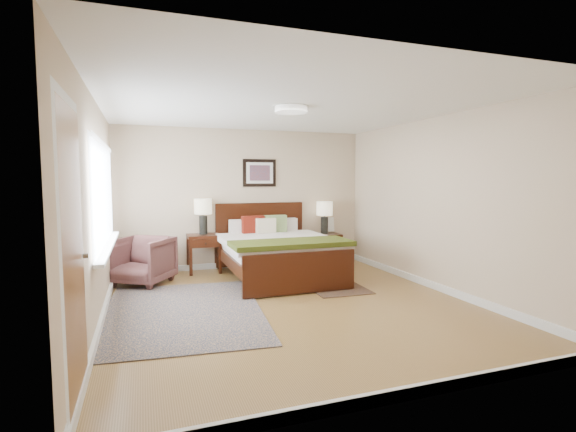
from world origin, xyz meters
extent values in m
plane|color=olive|center=(0.00, 0.00, 0.00)|extent=(5.00, 5.00, 0.00)
cube|color=#C4AD8E|center=(0.00, 2.50, 1.25)|extent=(4.50, 0.04, 2.50)
cube|color=#C4AD8E|center=(0.00, -2.50, 1.25)|extent=(4.50, 0.04, 2.50)
cube|color=#C4AD8E|center=(-2.25, 0.00, 1.25)|extent=(0.04, 5.00, 2.50)
cube|color=#C4AD8E|center=(2.25, 0.00, 1.25)|extent=(0.04, 5.00, 2.50)
cube|color=white|center=(0.00, 0.00, 2.50)|extent=(4.50, 5.00, 0.02)
cube|color=silver|center=(-2.23, 0.70, 1.40)|extent=(0.02, 2.72, 1.32)
cube|color=silver|center=(-2.21, 0.70, 1.40)|extent=(0.01, 2.60, 1.20)
cube|color=silver|center=(-2.18, 0.70, 0.77)|extent=(0.10, 2.72, 0.04)
cube|color=silver|center=(-2.23, -1.75, 1.09)|extent=(0.01, 1.00, 2.18)
cube|color=brown|center=(-2.23, -1.75, 1.05)|extent=(0.01, 0.90, 2.10)
cylinder|color=#999999|center=(-2.20, -1.37, 1.00)|extent=(0.04, 0.04, 0.04)
cylinder|color=white|center=(0.00, 0.00, 2.46)|extent=(0.40, 0.40, 0.07)
cylinder|color=beige|center=(0.00, 0.00, 2.50)|extent=(0.44, 0.44, 0.01)
cube|color=#351207|center=(0.27, 2.46, 0.60)|extent=(1.65, 0.06, 1.15)
cube|color=#351207|center=(0.27, 0.38, 0.31)|extent=(1.65, 0.06, 0.58)
cube|color=#351207|center=(-0.51, 1.42, 0.33)|extent=(0.06, 2.06, 0.19)
cube|color=#351207|center=(1.05, 1.42, 0.33)|extent=(0.06, 2.06, 0.19)
cube|color=beige|center=(0.27, 1.42, 0.46)|extent=(1.55, 2.04, 0.23)
cube|color=beige|center=(0.27, 1.32, 0.62)|extent=(1.73, 1.81, 0.10)
cube|color=#444514|center=(0.27, 0.74, 0.67)|extent=(1.77, 0.70, 0.07)
cube|color=beige|center=(-0.09, 2.22, 0.76)|extent=(0.51, 0.18, 0.27)
cube|color=beige|center=(0.63, 2.22, 0.76)|extent=(0.51, 0.18, 0.27)
cube|color=#5C140A|center=(0.04, 2.10, 0.80)|extent=(0.40, 0.17, 0.33)
cube|color=olive|center=(0.46, 2.10, 0.80)|extent=(0.40, 0.16, 0.33)
cube|color=beige|center=(0.25, 2.02, 0.78)|extent=(0.35, 0.13, 0.29)
cube|color=black|center=(0.27, 2.48, 1.72)|extent=(0.62, 0.03, 0.50)
cube|color=silver|center=(0.27, 2.46, 1.72)|extent=(0.50, 0.01, 0.38)
cube|color=#A52D23|center=(0.27, 2.44, 1.72)|extent=(0.38, 0.01, 0.28)
cube|color=#351207|center=(-0.79, 2.27, 0.63)|extent=(0.55, 0.50, 0.05)
cube|color=#351207|center=(-1.04, 2.05, 0.31)|extent=(0.05, 0.05, 0.61)
cube|color=#351207|center=(-0.55, 2.05, 0.31)|extent=(0.05, 0.05, 0.61)
cube|color=#351207|center=(-1.04, 2.49, 0.31)|extent=(0.05, 0.05, 0.61)
cube|color=#351207|center=(-0.55, 2.49, 0.31)|extent=(0.05, 0.05, 0.61)
cube|color=#351207|center=(-0.79, 2.04, 0.53)|extent=(0.49, 0.03, 0.14)
cube|color=#351207|center=(1.49, 2.27, 0.54)|extent=(0.57, 0.43, 0.05)
cube|color=#351207|center=(1.23, 2.08, 0.26)|extent=(0.05, 0.05, 0.52)
cube|color=#351207|center=(1.74, 2.08, 0.26)|extent=(0.05, 0.05, 0.52)
cube|color=#351207|center=(1.23, 2.46, 0.26)|extent=(0.05, 0.05, 0.52)
cube|color=#351207|center=(1.74, 2.46, 0.26)|extent=(0.05, 0.05, 0.52)
cube|color=#351207|center=(1.49, 2.07, 0.44)|extent=(0.51, 0.03, 0.14)
cube|color=#351207|center=(1.49, 2.27, 0.14)|extent=(0.51, 0.37, 0.03)
cube|color=black|center=(1.49, 2.27, 0.17)|extent=(0.21, 0.27, 0.03)
cube|color=black|center=(1.49, 2.27, 0.20)|extent=(0.21, 0.27, 0.03)
cube|color=black|center=(1.49, 2.27, 0.24)|extent=(0.21, 0.27, 0.03)
cube|color=black|center=(1.49, 2.27, 0.28)|extent=(0.21, 0.27, 0.03)
cylinder|color=black|center=(-0.79, 2.27, 0.82)|extent=(0.14, 0.14, 0.32)
cylinder|color=black|center=(-0.79, 2.27, 1.00)|extent=(0.02, 0.02, 0.06)
cylinder|color=beige|center=(-0.79, 2.27, 1.14)|extent=(0.30, 0.30, 0.26)
cylinder|color=black|center=(1.49, 2.27, 0.73)|extent=(0.14, 0.14, 0.32)
cylinder|color=black|center=(1.49, 2.27, 0.91)|extent=(0.02, 0.02, 0.06)
cylinder|color=beige|center=(1.49, 2.27, 1.05)|extent=(0.30, 0.30, 0.26)
imported|color=brown|center=(-1.80, 1.72, 0.36)|extent=(1.09, 1.09, 0.73)
cube|color=#0B1B38|center=(-1.35, 0.13, 0.01)|extent=(2.11, 2.81, 0.01)
cube|color=black|center=(0.91, 0.66, 0.01)|extent=(0.84, 1.22, 0.01)
camera|label=1|loc=(-1.77, -4.93, 1.59)|focal=26.00mm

